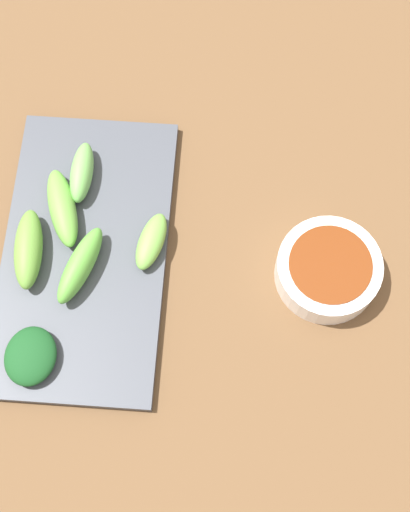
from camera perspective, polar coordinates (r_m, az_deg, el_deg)
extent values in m
cube|color=brown|center=(0.78, -1.59, -1.73)|extent=(2.10, 2.10, 0.02)
cylinder|color=white|center=(0.76, 9.68, -1.12)|extent=(0.11, 0.11, 0.04)
cylinder|color=maroon|center=(0.76, 9.76, -0.96)|extent=(0.09, 0.09, 0.02)
cube|color=#444851|center=(0.78, -9.45, 0.18)|extent=(0.17, 0.32, 0.01)
ellipsoid|color=#6FB958|center=(0.80, -9.71, 6.52)|extent=(0.03, 0.07, 0.03)
ellipsoid|color=#689F3D|center=(0.77, -13.78, 0.54)|extent=(0.04, 0.09, 0.03)
ellipsoid|color=#74B84B|center=(0.76, -4.27, 1.16)|extent=(0.04, 0.07, 0.02)
ellipsoid|color=#184C20|center=(0.74, -13.63, -7.70)|extent=(0.06, 0.06, 0.02)
ellipsoid|color=#69AC42|center=(0.78, -11.20, 3.74)|extent=(0.06, 0.10, 0.03)
ellipsoid|color=#5FAF3F|center=(0.75, -9.84, -0.73)|extent=(0.05, 0.09, 0.03)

